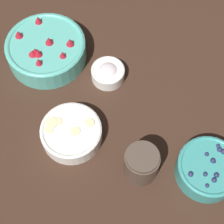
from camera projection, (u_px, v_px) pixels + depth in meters
ground_plane at (106, 113)px, 1.09m from camera, size 4.00×4.00×0.00m
bowl_strawberries at (46, 49)px, 1.15m from camera, size 0.24×0.24×0.09m
bowl_blueberries at (208, 169)px, 0.98m from camera, size 0.17×0.17×0.07m
bowl_bananas at (71, 132)px, 1.03m from camera, size 0.17×0.17×0.05m
bowl_cream at (108, 73)px, 1.13m from camera, size 0.10×0.10×0.05m
jar_chocolate at (141, 164)px, 0.97m from camera, size 0.09×0.09×0.11m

